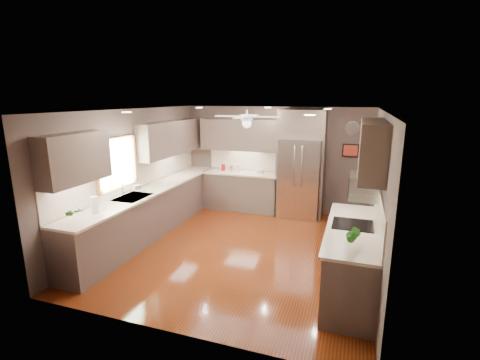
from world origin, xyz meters
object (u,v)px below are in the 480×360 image
Objects in this scene: canister_b at (231,168)px; stool at (344,219)px; bowl at (260,172)px; refrigerator at (301,166)px; potted_plant_right at (353,235)px; microwave at (364,186)px; potted_plant_left at (76,212)px; soap_bottle at (137,187)px; paper_towel at (94,204)px; canister_c at (238,168)px; canister_a at (223,167)px.

stool is at bearing -13.27° from canister_b.
refrigerator is at bearing -3.12° from bowl.
bowl is at bearing 120.87° from potted_plant_right.
microwave is (0.10, 0.93, 0.39)m from potted_plant_right.
microwave is 2.48m from stool.
microwave reaches higher than bowl.
potted_plant_left reaches higher than bowl.
paper_towel reaches higher than soap_bottle.
canister_b is 4.16m from potted_plant_left.
potted_plant_right is 1.07× the size of paper_towel.
potted_plant_left reaches higher than stool.
canister_c is at bearing 8.63° from canister_b.
canister_b is at bearing 166.73° from stool.
paper_towel is (-0.72, -3.69, 0.06)m from canister_a.
canister_a is at bearing 79.00° from paper_towel.
paper_towel reaches higher than stool.
stool is at bearing -12.56° from canister_a.
canister_c is 0.68× the size of potted_plant_left.
microwave is (2.87, -2.79, 0.45)m from canister_c.
canister_a is 0.38m from canister_c.
canister_b is at bearing 75.79° from paper_towel.
soap_bottle is 0.68× the size of potted_plant_left.
stool is (3.78, 1.73, -0.80)m from soap_bottle.
soap_bottle is at bearing -116.78° from canister_c.
microwave reaches higher than potted_plant_right.
soap_bottle reaches higher than stool.
potted_plant_left is 4.38m from bowl.
microwave is at bearing 17.96° from potted_plant_left.
canister_c is at bearing 73.56° from paper_towel.
paper_towel reaches higher than canister_b.
paper_towel is (0.12, -1.30, 0.05)m from soap_bottle.
microwave reaches higher than canister_b.
canister_b is 1.72m from refrigerator.
canister_a is at bearing 79.95° from potted_plant_left.
canister_b is 2.91m from stool.
potted_plant_left is at bearing -137.10° from stool.
paper_towel is (-1.09, -3.70, 0.05)m from canister_c.
refrigerator reaches higher than canister_b.
soap_bottle is 0.34× the size of stool.
canister_b is 0.50× the size of potted_plant_left.
canister_a is 3.12m from stool.
canister_b is at bearing 77.01° from potted_plant_left.
potted_plant_left is at bearing -90.73° from paper_towel.
canister_c is at bearing 63.22° from soap_bottle.
canister_b is (0.21, -0.01, -0.01)m from canister_a.
canister_c reaches higher than bowl.
canister_a is at bearing 178.81° from bowl.
soap_bottle reaches higher than bowl.
refrigerator is 8.84× the size of paper_towel.
potted_plant_left is at bearing -123.48° from refrigerator.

